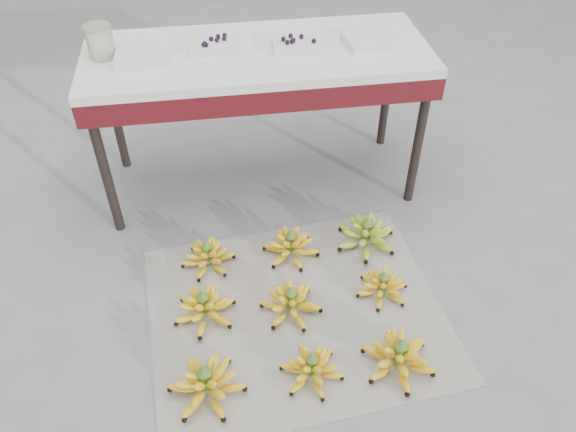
{
  "coord_description": "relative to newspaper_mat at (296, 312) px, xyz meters",
  "views": [
    {
      "loc": [
        -0.26,
        -1.54,
        1.94
      ],
      "look_at": [
        0.02,
        0.27,
        0.31
      ],
      "focal_mm": 35.0,
      "sensor_mm": 36.0,
      "label": 1
    }
  ],
  "objects": [
    {
      "name": "ground",
      "position": [
        -0.01,
        0.02,
        -0.0
      ],
      "size": [
        60.0,
        60.0,
        0.0
      ],
      "primitive_type": "plane",
      "color": "slate",
      "rests_on": "ground"
    },
    {
      "name": "bunch_front_right",
      "position": [
        0.35,
        -0.33,
        0.06
      ],
      "size": [
        0.32,
        0.32,
        0.18
      ],
      "rotation": [
        0.0,
        0.0,
        0.12
      ],
      "color": "yellow",
      "rests_on": "newspaper_mat"
    },
    {
      "name": "bunch_mid_center",
      "position": [
        -0.02,
        0.01,
        0.06
      ],
      "size": [
        0.33,
        0.33,
        0.16
      ],
      "rotation": [
        0.0,
        0.0,
        0.34
      ],
      "color": "yellow",
      "rests_on": "newspaper_mat"
    },
    {
      "name": "tray_right",
      "position": [
        0.15,
        0.93,
        0.79
      ],
      "size": [
        0.24,
        0.18,
        0.06
      ],
      "color": "silver",
      "rests_on": "vendor_table"
    },
    {
      "name": "tray_far_right",
      "position": [
        0.5,
        0.91,
        0.79
      ],
      "size": [
        0.27,
        0.21,
        0.04
      ],
      "color": "silver",
      "rests_on": "vendor_table"
    },
    {
      "name": "tray_far_left",
      "position": [
        -0.56,
        0.9,
        0.79
      ],
      "size": [
        0.25,
        0.19,
        0.04
      ],
      "color": "silver",
      "rests_on": "vendor_table"
    },
    {
      "name": "bunch_back_center",
      "position": [
        0.03,
        0.35,
        0.06
      ],
      "size": [
        0.35,
        0.35,
        0.16
      ],
      "rotation": [
        0.0,
        0.0,
        -0.44
      ],
      "color": "yellow",
      "rests_on": "newspaper_mat"
    },
    {
      "name": "bunch_back_left",
      "position": [
        -0.36,
        0.34,
        0.05
      ],
      "size": [
        0.29,
        0.29,
        0.15
      ],
      "rotation": [
        0.0,
        0.0,
        -0.23
      ],
      "color": "yellow",
      "rests_on": "newspaper_mat"
    },
    {
      "name": "bunch_back_right",
      "position": [
        0.4,
        0.36,
        0.06
      ],
      "size": [
        0.35,
        0.35,
        0.18
      ],
      "rotation": [
        0.0,
        0.0,
        -0.21
      ],
      "color": "#74AB1E",
      "rests_on": "newspaper_mat"
    },
    {
      "name": "tray_left",
      "position": [
        -0.23,
        0.97,
        0.79
      ],
      "size": [
        0.24,
        0.18,
        0.06
      ],
      "color": "silver",
      "rests_on": "vendor_table"
    },
    {
      "name": "bunch_mid_left",
      "position": [
        -0.39,
        0.04,
        0.06
      ],
      "size": [
        0.31,
        0.31,
        0.16
      ],
      "rotation": [
        0.0,
        0.0,
        -0.19
      ],
      "color": "yellow",
      "rests_on": "newspaper_mat"
    },
    {
      "name": "newspaper_mat",
      "position": [
        0.0,
        0.0,
        0.0
      ],
      "size": [
        1.34,
        1.16,
        0.01
      ],
      "primitive_type": "cube",
      "rotation": [
        0.0,
        0.0,
        0.09
      ],
      "color": "white",
      "rests_on": "ground"
    },
    {
      "name": "bunch_front_center",
      "position": [
        0.01,
        -0.32,
        0.05
      ],
      "size": [
        0.32,
        0.32,
        0.15
      ],
      "rotation": [
        0.0,
        0.0,
        0.43
      ],
      "color": "yellow",
      "rests_on": "newspaper_mat"
    },
    {
      "name": "bunch_front_left",
      "position": [
        -0.4,
        -0.33,
        0.06
      ],
      "size": [
        0.37,
        0.37,
        0.18
      ],
      "rotation": [
        0.0,
        0.0,
        -0.35
      ],
      "color": "yellow",
      "rests_on": "newspaper_mat"
    },
    {
      "name": "glass_jar",
      "position": [
        -0.74,
        0.97,
        0.85
      ],
      "size": [
        0.16,
        0.16,
        0.15
      ],
      "primitive_type": "cylinder",
      "rotation": [
        0.0,
        0.0,
        0.4
      ],
      "color": "beige",
      "rests_on": "vendor_table"
    },
    {
      "name": "bunch_mid_right",
      "position": [
        0.39,
        0.04,
        0.05
      ],
      "size": [
        0.29,
        0.29,
        0.14
      ],
      "rotation": [
        0.0,
        0.0,
        -0.27
      ],
      "color": "yellow",
      "rests_on": "newspaper_mat"
    },
    {
      "name": "vendor_table",
      "position": [
        -0.04,
        0.94,
        0.69
      ],
      "size": [
        1.62,
        0.65,
        0.78
      ],
      "color": "black",
      "rests_on": "ground"
    }
  ]
}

